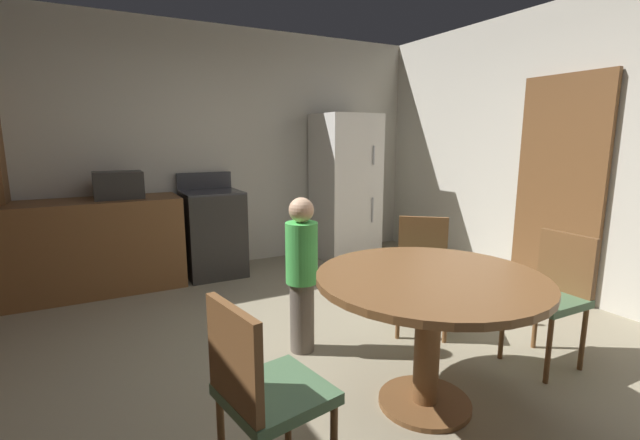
# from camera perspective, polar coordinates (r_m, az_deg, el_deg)

# --- Properties ---
(ground_plane) EXTENTS (14.00, 14.00, 0.00)m
(ground_plane) POSITION_cam_1_polar(r_m,az_deg,el_deg) (2.95, 2.78, -19.39)
(ground_plane) COLOR gray
(wall_back) EXTENTS (5.41, 0.12, 2.70)m
(wall_back) POSITION_cam_1_polar(r_m,az_deg,el_deg) (5.19, -13.61, 8.99)
(wall_back) COLOR beige
(wall_back) RESTS_ON ground
(wall_right) EXTENTS (0.12, 5.33, 2.70)m
(wall_right) POSITION_cam_1_polar(r_m,az_deg,el_deg) (4.58, 31.20, 7.57)
(wall_right) COLOR beige
(wall_right) RESTS_ON ground
(kitchen_counter) EXTENTS (1.89, 0.60, 0.90)m
(kitchen_counter) POSITION_cam_1_polar(r_m,az_deg,el_deg) (4.73, -29.21, -3.25)
(kitchen_counter) COLOR brown
(kitchen_counter) RESTS_ON ground
(oven_range) EXTENTS (0.60, 0.60, 1.10)m
(oven_range) POSITION_cam_1_polar(r_m,az_deg,el_deg) (4.87, -13.84, -1.61)
(oven_range) COLOR #2D2B28
(oven_range) RESTS_ON ground
(refrigerator) EXTENTS (0.68, 0.68, 1.76)m
(refrigerator) POSITION_cam_1_polar(r_m,az_deg,el_deg) (5.39, 3.30, 4.31)
(refrigerator) COLOR white
(refrigerator) RESTS_ON ground
(microwave) EXTENTS (0.44, 0.32, 0.26)m
(microwave) POSITION_cam_1_polar(r_m,az_deg,el_deg) (4.64, -24.90, 4.17)
(microwave) COLOR #2D2B28
(microwave) RESTS_ON kitchen_counter
(door_panelled) EXTENTS (0.05, 0.84, 2.04)m
(door_panelled) POSITION_cam_1_polar(r_m,az_deg,el_deg) (4.59, 28.78, 3.65)
(door_panelled) COLOR brown
(door_panelled) RESTS_ON ground
(dining_table) EXTENTS (1.22, 1.22, 0.76)m
(dining_table) POSITION_cam_1_polar(r_m,az_deg,el_deg) (2.46, 14.10, -10.47)
(dining_table) COLOR brown
(dining_table) RESTS_ON ground
(chair_northeast) EXTENTS (0.56, 0.56, 0.87)m
(chair_northeast) POSITION_cam_1_polar(r_m,az_deg,el_deg) (3.48, 13.24, -5.90)
(chair_northeast) COLOR brown
(chair_northeast) RESTS_ON ground
(chair_west) EXTENTS (0.46, 0.46, 0.87)m
(chair_west) POSITION_cam_1_polar(r_m,az_deg,el_deg) (1.87, -7.71, -20.93)
(chair_west) COLOR brown
(chair_west) RESTS_ON ground
(chair_east) EXTENTS (0.41, 0.41, 0.87)m
(chair_east) POSITION_cam_1_polar(r_m,az_deg,el_deg) (3.25, 28.14, -8.12)
(chair_east) COLOR brown
(chair_east) RESTS_ON ground
(person_child) EXTENTS (0.28, 0.28, 1.09)m
(person_child) POSITION_cam_1_polar(r_m,az_deg,el_deg) (3.00, -2.41, -6.73)
(person_child) COLOR #665B51
(person_child) RESTS_ON ground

